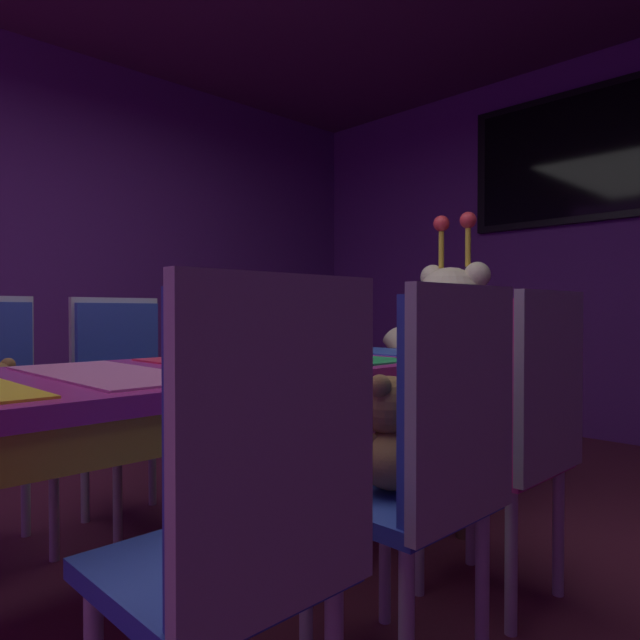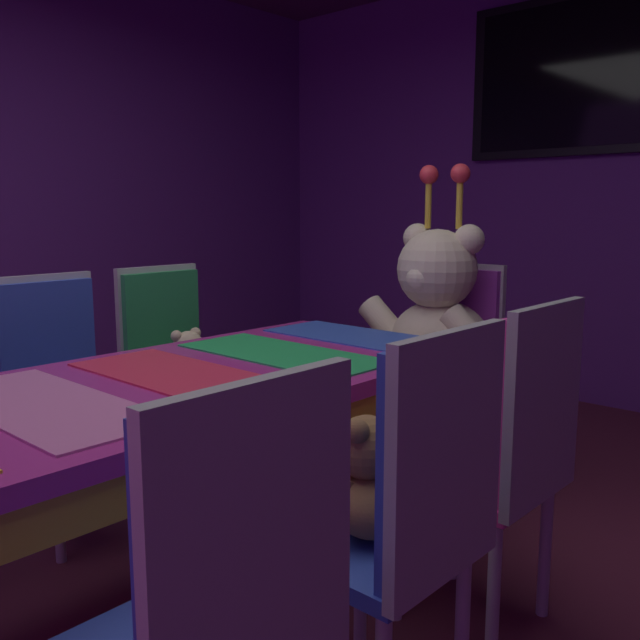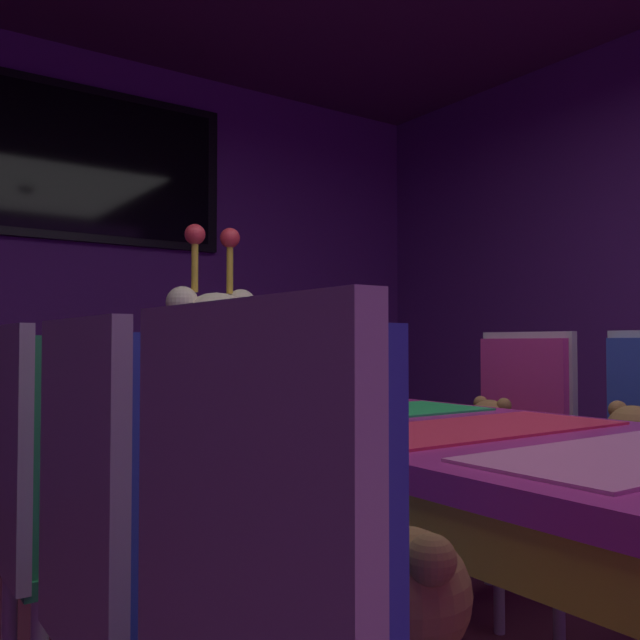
# 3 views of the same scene
# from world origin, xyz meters

# --- Properties ---
(ground_plane) EXTENTS (7.90, 7.90, 0.00)m
(ground_plane) POSITION_xyz_m (0.00, 0.00, 0.00)
(ground_plane) COLOR #591E33
(wall_back) EXTENTS (5.20, 0.12, 2.80)m
(wall_back) POSITION_xyz_m (0.00, 3.20, 1.40)
(wall_back) COLOR #59267F
(wall_back) RESTS_ON ground_plane
(wall_left) EXTENTS (0.12, 6.40, 2.80)m
(wall_left) POSITION_xyz_m (-2.60, 0.00, 1.40)
(wall_left) COLOR #59267F
(wall_left) RESTS_ON ground_plane
(banquet_table) EXTENTS (0.90, 2.02, 0.75)m
(banquet_table) POSITION_xyz_m (0.00, 0.00, 0.65)
(banquet_table) COLOR #B22D8C
(banquet_table) RESTS_ON ground_plane
(chair_left_1) EXTENTS (0.42, 0.41, 0.98)m
(chair_left_1) POSITION_xyz_m (-0.83, 0.02, 0.60)
(chair_left_1) COLOR #2D47B2
(chair_left_1) RESTS_ON ground_plane
(chair_left_2) EXTENTS (0.42, 0.41, 0.98)m
(chair_left_2) POSITION_xyz_m (-0.85, 0.56, 0.60)
(chair_left_2) COLOR #268C4C
(chair_left_2) RESTS_ON ground_plane
(teddy_left_2) EXTENTS (0.22, 0.28, 0.27)m
(teddy_left_2) POSITION_xyz_m (-0.71, 0.56, 0.57)
(teddy_left_2) COLOR beige
(teddy_left_2) RESTS_ON chair_left_2
(chair_right_0) EXTENTS (0.42, 0.41, 0.98)m
(chair_right_0) POSITION_xyz_m (0.85, -0.54, 0.60)
(chair_right_0) COLOR #2D47B2
(chair_right_0) RESTS_ON ground_plane
(chair_right_1) EXTENTS (0.42, 0.41, 0.98)m
(chair_right_1) POSITION_xyz_m (0.84, 0.01, 0.60)
(chair_right_1) COLOR #2D47B2
(chair_right_1) RESTS_ON ground_plane
(teddy_right_1) EXTENTS (0.25, 0.33, 0.31)m
(teddy_right_1) POSITION_xyz_m (0.69, 0.01, 0.59)
(teddy_right_1) COLOR olive
(teddy_right_1) RESTS_ON chair_right_1
(chair_right_2) EXTENTS (0.42, 0.41, 0.98)m
(chair_right_2) POSITION_xyz_m (0.81, 0.54, 0.60)
(chair_right_2) COLOR #CC338C
(chair_right_2) RESTS_ON ground_plane
(teddy_right_2) EXTENTS (0.24, 0.30, 0.29)m
(teddy_right_2) POSITION_xyz_m (0.67, 0.54, 0.58)
(teddy_right_2) COLOR olive
(teddy_right_2) RESTS_ON chair_right_2
(throne_chair) EXTENTS (0.41, 0.42, 0.98)m
(throne_chair) POSITION_xyz_m (0.00, 1.54, 0.60)
(throne_chair) COLOR purple
(throne_chair) RESTS_ON ground_plane
(king_teddy_bear) EXTENTS (0.75, 0.58, 0.97)m
(king_teddy_bear) POSITION_xyz_m (0.00, 1.37, 0.77)
(king_teddy_bear) COLOR beige
(king_teddy_bear) RESTS_ON throne_chair
(wall_tv) EXTENTS (1.67, 0.06, 0.97)m
(wall_tv) POSITION_xyz_m (0.00, 3.11, 2.05)
(wall_tv) COLOR black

